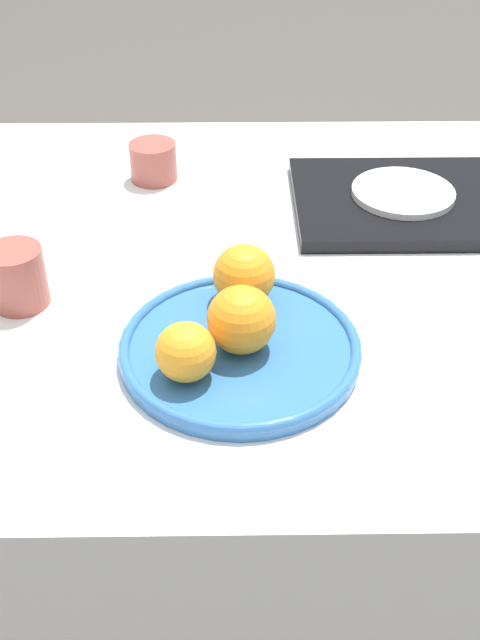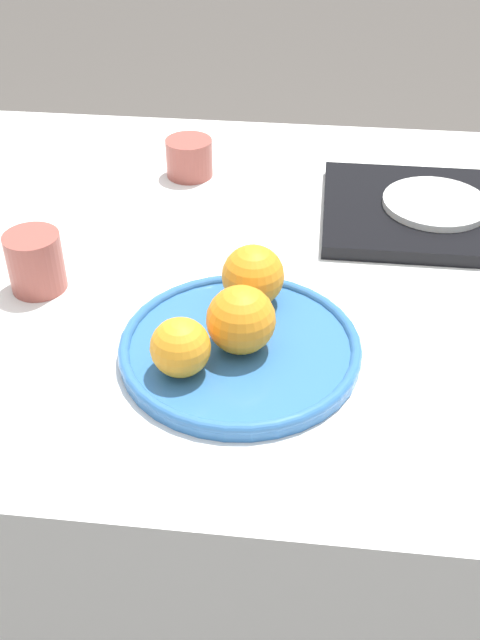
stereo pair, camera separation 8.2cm
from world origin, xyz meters
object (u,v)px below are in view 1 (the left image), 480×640
at_px(orange_1, 186,352).
at_px(side_plate, 403,192).
at_px(cup_0, 153,162).
at_px(cup_1, 17,277).
at_px(orange_0, 241,320).
at_px(serving_tray, 402,201).
at_px(fruit_platter, 240,348).
at_px(orange_2, 244,275).

relative_size(orange_1, side_plate, 0.43).
bearing_deg(cup_0, cup_1, -112.48).
bearing_deg(orange_1, side_plate, 52.16).
relative_size(orange_0, serving_tray, 0.24).
xyz_separation_m(fruit_platter, cup_0, (-0.13, 0.44, 0.02)).
xyz_separation_m(orange_1, serving_tray, (0.30, 0.39, -0.04)).
height_order(cup_0, cup_1, cup_1).
relative_size(orange_1, orange_2, 0.87).
xyz_separation_m(side_plate, cup_1, (-0.52, -0.24, 0.01)).
xyz_separation_m(orange_2, serving_tray, (0.24, 0.26, -0.04)).
distance_m(fruit_platter, serving_tray, 0.42).
xyz_separation_m(orange_1, cup_0, (-0.07, 0.49, -0.02)).
xyz_separation_m(cup_0, cup_1, (-0.14, -0.33, 0.01)).
bearing_deg(orange_1, fruit_platter, 41.25).
height_order(orange_0, orange_1, orange_0).
distance_m(fruit_platter, orange_2, 0.09).
distance_m(orange_2, cup_1, 0.28).
bearing_deg(orange_2, cup_0, 111.15).
relative_size(fruit_platter, serving_tray, 0.85).
bearing_deg(serving_tray, cup_0, 165.39).
bearing_deg(side_plate, serving_tray, 0.00).
bearing_deg(serving_tray, side_plate, 0.00).
distance_m(orange_2, cup_0, 0.38).
xyz_separation_m(side_plate, cup_0, (-0.38, 0.10, 0.01)).
xyz_separation_m(fruit_platter, orange_1, (-0.06, -0.05, 0.04)).
bearing_deg(side_plate, cup_1, -155.44).
xyz_separation_m(orange_1, orange_2, (0.06, 0.14, 0.00)).
bearing_deg(side_plate, orange_0, -125.44).
height_order(orange_2, cup_1, orange_2).
distance_m(orange_0, serving_tray, 0.42).
xyz_separation_m(orange_2, side_plate, (0.24, 0.26, -0.03)).
distance_m(fruit_platter, cup_1, 0.29).
distance_m(orange_0, cup_1, 0.29).
relative_size(orange_2, serving_tray, 0.23).
relative_size(serving_tray, side_plate, 2.11).
bearing_deg(cup_1, orange_1, -36.22).
bearing_deg(orange_2, orange_0, -92.84).
bearing_deg(cup_1, side_plate, 24.56).
height_order(side_plate, cup_1, cup_1).
bearing_deg(orange_1, serving_tray, 52.16).
bearing_deg(serving_tray, cup_1, -155.44).
bearing_deg(cup_1, orange_0, -21.77).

